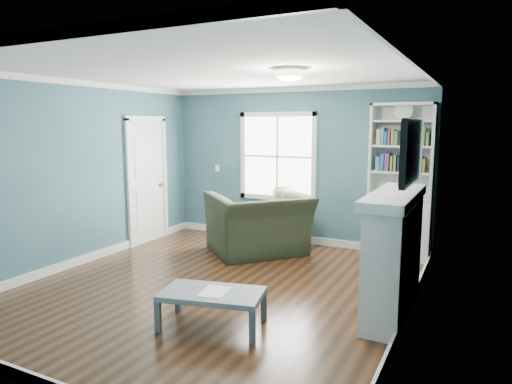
% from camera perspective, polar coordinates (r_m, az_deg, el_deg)
% --- Properties ---
extents(floor, '(5.00, 5.00, 0.00)m').
position_cam_1_polar(floor, '(5.78, -4.91, -11.77)').
color(floor, black).
rests_on(floor, ground).
extents(room_walls, '(5.00, 5.00, 5.00)m').
position_cam_1_polar(room_walls, '(5.44, -5.12, 4.07)').
color(room_walls, '#325A66').
rests_on(room_walls, ground).
extents(trim, '(4.50, 5.00, 2.60)m').
position_cam_1_polar(trim, '(5.47, -5.08, 0.47)').
color(trim, white).
rests_on(trim, ground).
extents(window, '(1.40, 0.06, 1.50)m').
position_cam_1_polar(window, '(7.78, 2.71, 4.45)').
color(window, white).
rests_on(window, room_walls).
extents(bookshelf, '(0.90, 0.35, 2.31)m').
position_cam_1_polar(bookshelf, '(7.07, 17.55, -0.64)').
color(bookshelf, silver).
rests_on(bookshelf, ground).
extents(fireplace, '(0.44, 1.58, 1.30)m').
position_cam_1_polar(fireplace, '(5.05, 16.98, -7.52)').
color(fireplace, black).
rests_on(fireplace, ground).
extents(tv, '(0.06, 1.10, 0.65)m').
position_cam_1_polar(tv, '(4.86, 18.94, 4.82)').
color(tv, black).
rests_on(tv, fireplace).
extents(door, '(0.12, 0.98, 2.17)m').
position_cam_1_polar(door, '(7.92, -13.43, 1.56)').
color(door, silver).
rests_on(door, ground).
extents(ceiling_fixture, '(0.38, 0.38, 0.15)m').
position_cam_1_polar(ceiling_fixture, '(5.12, 4.22, 14.65)').
color(ceiling_fixture, white).
rests_on(ceiling_fixture, room_walls).
extents(light_switch, '(0.08, 0.01, 0.12)m').
position_cam_1_polar(light_switch, '(8.36, -4.85, 2.99)').
color(light_switch, white).
rests_on(light_switch, room_walls).
extents(recliner, '(1.65, 1.69, 1.25)m').
position_cam_1_polar(recliner, '(7.06, 0.33, -2.71)').
color(recliner, black).
rests_on(recliner, ground).
extents(coffee_table, '(1.09, 0.76, 0.36)m').
position_cam_1_polar(coffee_table, '(4.64, -5.50, -12.80)').
color(coffee_table, '#4A5059').
rests_on(coffee_table, ground).
extents(paper_sheet, '(0.30, 0.36, 0.00)m').
position_cam_1_polar(paper_sheet, '(4.61, -5.17, -12.29)').
color(paper_sheet, white).
rests_on(paper_sheet, coffee_table).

